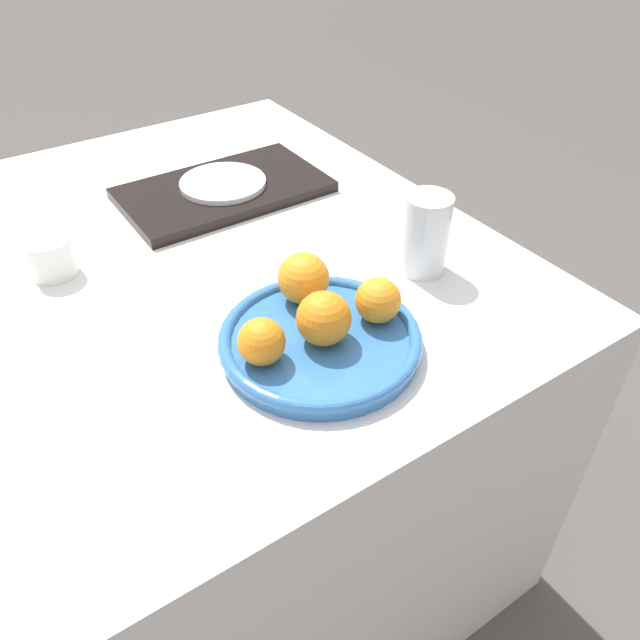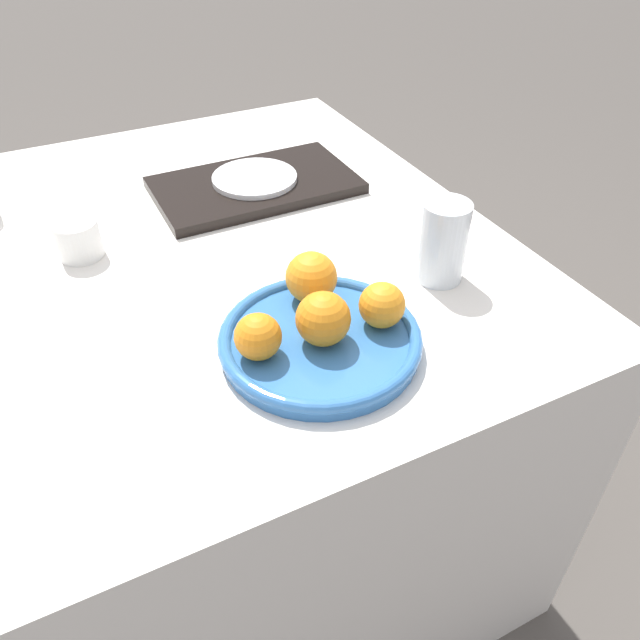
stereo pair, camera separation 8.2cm
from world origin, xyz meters
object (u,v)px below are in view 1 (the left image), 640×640
(side_plate, at_px, (223,183))
(fruit_platter, at_px, (320,340))
(orange_1, at_px, (304,278))
(orange_3, at_px, (261,342))
(water_glass, at_px, (425,234))
(serving_tray, at_px, (224,190))
(cup_1, at_px, (51,257))
(orange_2, at_px, (378,300))
(orange_0, at_px, (324,318))

(side_plate, bearing_deg, fruit_platter, -101.34)
(orange_1, relative_size, orange_3, 1.20)
(water_glass, distance_m, serving_tray, 0.43)
(water_glass, height_order, side_plate, water_glass)
(serving_tray, relative_size, cup_1, 5.35)
(orange_3, relative_size, side_plate, 0.38)
(orange_1, height_order, orange_3, orange_1)
(cup_1, bearing_deg, orange_2, -49.51)
(orange_1, relative_size, side_plate, 0.46)
(fruit_platter, xyz_separation_m, side_plate, (0.09, 0.47, 0.01))
(orange_1, xyz_separation_m, serving_tray, (0.07, 0.39, -0.05))
(water_glass, bearing_deg, fruit_platter, -164.03)
(orange_0, xyz_separation_m, serving_tray, (0.09, 0.48, -0.05))
(fruit_platter, bearing_deg, orange_3, 177.54)
(fruit_platter, distance_m, serving_tray, 0.48)
(orange_3, bearing_deg, side_plate, 68.87)
(orange_1, height_order, water_glass, water_glass)
(orange_0, bearing_deg, fruit_platter, 97.43)
(orange_1, height_order, orange_2, orange_1)
(fruit_platter, xyz_separation_m, orange_3, (-0.09, 0.00, 0.04))
(orange_0, relative_size, side_plate, 0.45)
(orange_0, xyz_separation_m, cup_1, (-0.25, 0.39, -0.03))
(fruit_platter, height_order, side_plate, same)
(orange_1, distance_m, side_plate, 0.39)
(orange_2, bearing_deg, serving_tray, 89.23)
(orange_0, relative_size, water_glass, 0.57)
(orange_1, height_order, cup_1, orange_1)
(fruit_platter, relative_size, serving_tray, 0.72)
(orange_0, bearing_deg, serving_tray, 78.94)
(orange_0, relative_size, orange_1, 0.99)
(orange_1, relative_size, water_glass, 0.58)
(orange_0, bearing_deg, orange_2, -2.42)
(orange_0, distance_m, orange_2, 0.09)
(water_glass, relative_size, cup_1, 1.81)
(orange_3, relative_size, serving_tray, 0.16)
(orange_3, height_order, serving_tray, orange_3)
(orange_0, xyz_separation_m, orange_2, (0.09, -0.00, -0.00))
(orange_0, xyz_separation_m, side_plate, (0.09, 0.48, -0.03))
(orange_3, xyz_separation_m, side_plate, (0.18, 0.47, -0.03))
(fruit_platter, bearing_deg, cup_1, 122.94)
(side_plate, bearing_deg, orange_3, -111.13)
(serving_tray, height_order, side_plate, side_plate)
(orange_0, relative_size, orange_2, 1.15)
(orange_2, xyz_separation_m, orange_3, (-0.17, 0.01, -0.00))
(orange_3, xyz_separation_m, water_glass, (0.33, 0.07, 0.01))
(fruit_platter, xyz_separation_m, water_glass, (0.24, 0.07, 0.05))
(orange_3, bearing_deg, orange_2, -4.78)
(orange_3, bearing_deg, serving_tray, 68.87)
(orange_1, xyz_separation_m, water_glass, (0.21, -0.01, 0.01))
(fruit_platter, distance_m, water_glass, 0.26)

